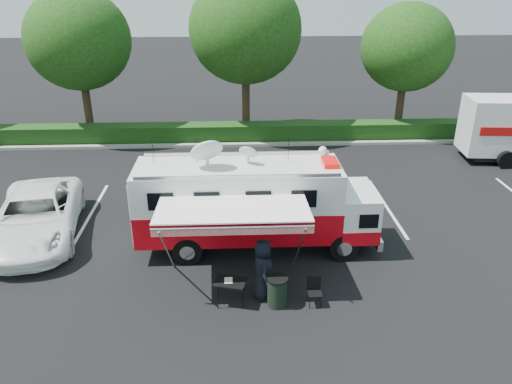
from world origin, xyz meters
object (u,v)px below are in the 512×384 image
white_suv (40,236)px  folding_table (230,283)px  command_truck (255,204)px  trash_bin (277,291)px

white_suv → folding_table: (6.97, -4.32, 0.72)m
white_suv → folding_table: bearing=-41.3°
command_truck → folding_table: 3.44m
command_truck → white_suv: bearing=171.8°
command_truck → white_suv: (-7.82, 1.13, -1.68)m
folding_table → white_suv: bearing=148.2°
white_suv → trash_bin: 9.44m
white_suv → trash_bin: trash_bin is taller
folding_table → trash_bin: size_ratio=1.13×
folding_table → trash_bin: (1.35, -0.13, -0.26)m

